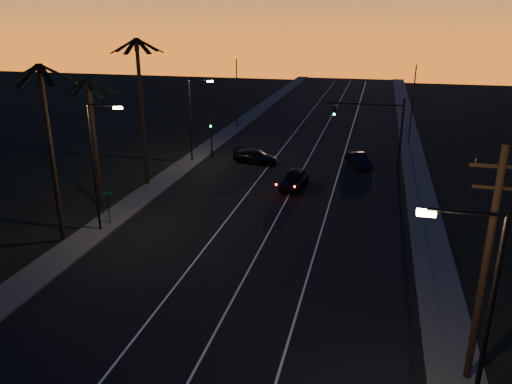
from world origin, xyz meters
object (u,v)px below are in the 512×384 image
(signal_mast, at_px, (377,120))
(lead_car, at_px, (294,179))
(cross_car, at_px, (255,157))
(right_car, at_px, (359,160))
(utility_pole, at_px, (486,265))

(signal_mast, relative_size, lead_car, 1.34)
(lead_car, height_order, cross_car, lead_car)
(signal_mast, xyz_separation_m, cross_car, (-11.70, -0.90, -4.09))
(right_car, bearing_deg, cross_car, -173.54)
(lead_car, distance_m, cross_car, 8.36)
(utility_pole, relative_size, lead_car, 1.88)
(utility_pole, height_order, cross_car, utility_pole)
(lead_car, bearing_deg, cross_car, 127.82)
(signal_mast, relative_size, cross_car, 1.44)
(right_car, distance_m, cross_car, 10.34)
(signal_mast, bearing_deg, right_car, 169.35)
(utility_pole, distance_m, signal_mast, 30.33)
(utility_pole, bearing_deg, right_car, 101.01)
(right_car, xyz_separation_m, cross_car, (-10.27, -1.16, -0.00))
(right_car, relative_size, cross_car, 0.88)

